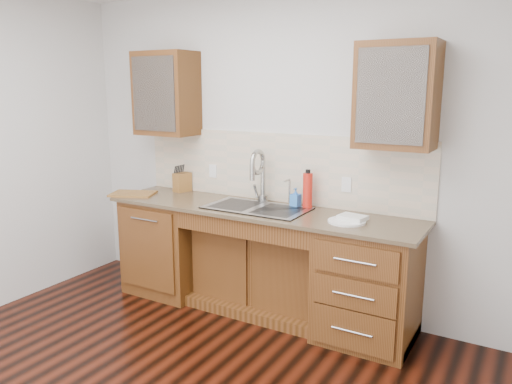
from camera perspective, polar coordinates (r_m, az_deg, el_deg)
The scene contains 23 objects.
wall_back at distance 4.34m, azimuth 2.65°, elevation 4.82°, with size 4.00×0.10×2.70m, color silver.
base_cabinet_left at distance 4.77m, azimuth -9.74°, elevation -5.91°, with size 0.70×0.62×0.88m, color #593014.
base_cabinet_center at distance 4.35m, azimuth 0.87°, elevation -8.74°, with size 1.20×0.44×0.70m, color #593014.
base_cabinet_right at distance 3.90m, azimuth 12.68°, elevation -10.17°, with size 0.70×0.62×0.88m, color #593014.
countertop at distance 4.10m, azimuth 0.17°, elevation -2.05°, with size 2.70×0.65×0.03m, color #84705B.
backsplash at distance 4.31m, azimuth 2.26°, elevation 2.83°, with size 2.70×0.02×0.59m, color beige.
sink at distance 4.11m, azimuth 0.07°, elevation -3.05°, with size 0.84×0.46×0.19m, color #9E9EA5.
faucet at distance 4.28m, azimuth 0.80°, elevation 1.46°, with size 0.04×0.04×0.40m, color #999993.
filter_tap at distance 4.19m, azimuth 3.85°, elevation 0.09°, with size 0.02×0.02×0.24m, color #999993.
upper_cabinet_left at distance 4.71m, azimuth -10.19°, elevation 11.00°, with size 0.55×0.34×0.75m, color #593014.
upper_cabinet_right at distance 3.73m, azimuth 15.82°, elevation 10.53°, with size 0.55×0.34×0.75m, color #593014.
outlet_left at distance 4.65m, azimuth -4.93°, elevation 2.40°, with size 0.08×0.01×0.12m, color white.
outlet_right at distance 4.06m, azimuth 10.31°, elevation 0.84°, with size 0.08×0.01×0.12m, color white.
soap_bottle at distance 4.13m, azimuth 4.54°, elevation -0.64°, with size 0.07×0.07×0.16m, color #337CDB.
water_bottle at distance 4.08m, azimuth 5.91°, elevation 0.13°, with size 0.08×0.08×0.29m, color red.
plate at distance 3.73m, azimuth 10.33°, elevation -3.32°, with size 0.28×0.28×0.02m, color white.
dish_towel at distance 3.76m, azimuth 10.98°, elevation -2.87°, with size 0.20×0.14×0.03m, color silver.
knife_block at distance 4.79m, azimuth -8.43°, elevation 1.12°, with size 0.10×0.16×0.18m, color brown.
cutting_board at distance 4.75m, azimuth -13.88°, elevation -0.19°, with size 0.39×0.27×0.02m, color brown.
cup_left_a at distance 4.77m, azimuth -10.96°, elevation 10.30°, with size 0.11×0.11×0.09m, color silver.
cup_left_b at distance 4.66m, azimuth -9.39°, elevation 10.38°, with size 0.10×0.10×0.10m, color white.
cup_right_a at distance 3.75m, azimuth 14.59°, elevation 9.81°, with size 0.12×0.12×0.10m, color silver.
cup_right_b at distance 3.70m, azimuth 17.63°, elevation 9.55°, with size 0.09×0.09×0.09m, color white.
Camera 1 is at (1.98, -2.03, 1.89)m, focal length 35.00 mm.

